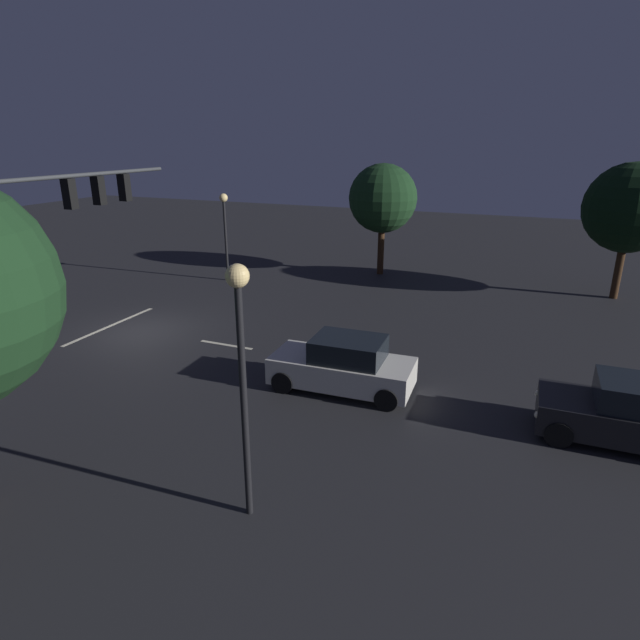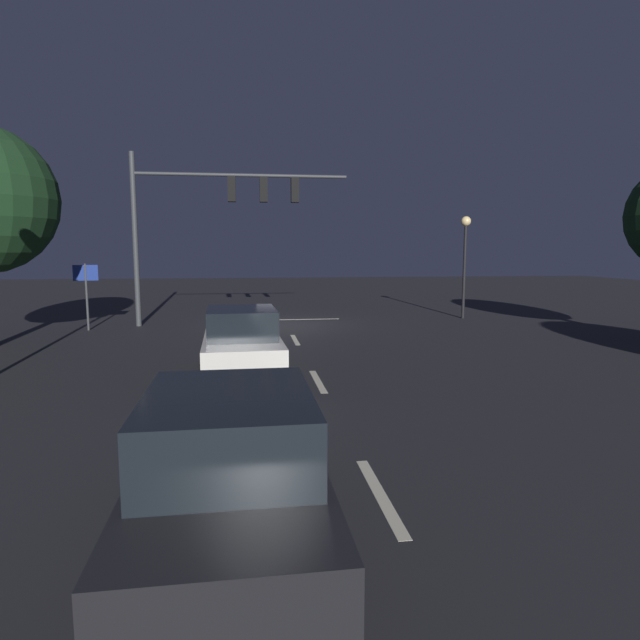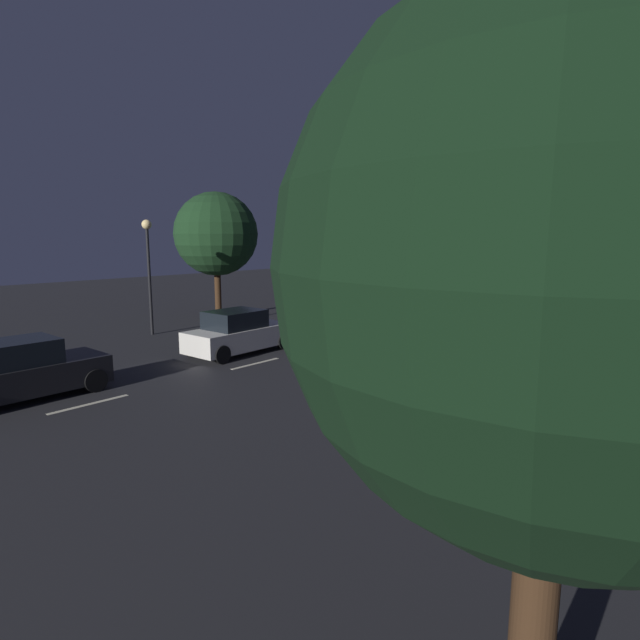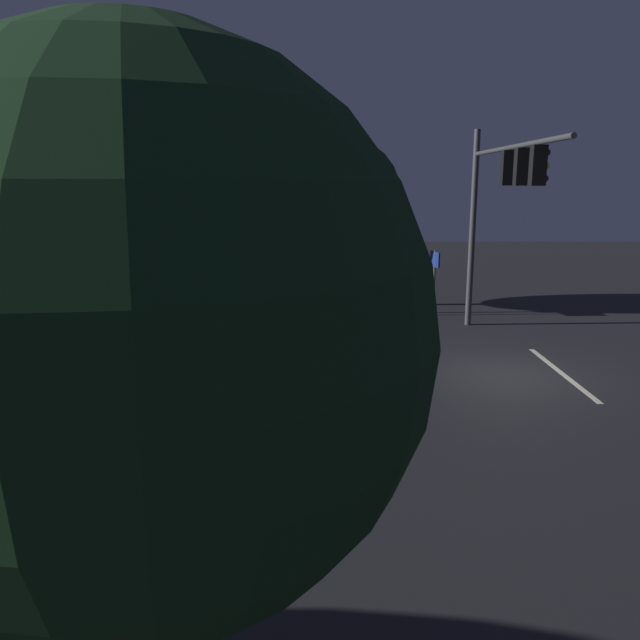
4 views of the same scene
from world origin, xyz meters
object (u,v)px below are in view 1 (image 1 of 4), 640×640
Objects in this scene: street_lamp_left_kerb at (225,220)px; car_distant at (632,415)px; tree_left_near at (630,208)px; car_approaching at (343,365)px; tree_left_far at (383,199)px; street_lamp_right_kerb at (241,349)px; traffic_signal_assembly at (54,217)px.

car_distant is at bearing 60.95° from street_lamp_left_kerb.
tree_left_near reaches higher than street_lamp_left_kerb.
car_approaching and car_distant have the same top height.
tree_left_far reaches higher than car_distant.
street_lamp_right_kerb is at bearing 33.16° from street_lamp_left_kerb.
tree_left_near is (-20.22, 8.56, 0.61)m from street_lamp_right_kerb.
tree_left_far is (-0.31, -11.78, -0.09)m from tree_left_near.
traffic_signal_assembly is at bearing -83.16° from car_approaching.
car_approaching is at bearing -90.38° from car_distant.
traffic_signal_assembly is at bearing -22.86° from tree_left_far.
traffic_signal_assembly reaches higher than street_lamp_right_kerb.
traffic_signal_assembly is 1.99× the size of car_distant.
traffic_signal_assembly is 10.56m from car_approaching.
traffic_signal_assembly reaches higher than car_approaching.
car_distant is 14.68m from tree_left_near.
car_distant is 0.69× the size of tree_left_near.
tree_left_near is at bearing 129.84° from traffic_signal_assembly.
tree_left_far is at bearing 157.14° from traffic_signal_assembly.
street_lamp_left_kerb is (-11.10, -0.63, -1.64)m from traffic_signal_assembly.
tree_left_far is at bearing 122.15° from street_lamp_left_kerb.
car_distant is 0.72× the size of tree_left_far.
car_approaching is at bearing -178.51° from street_lamp_right_kerb.
traffic_signal_assembly is 11.24m from street_lamp_left_kerb.
traffic_signal_assembly is 1.90× the size of street_lamp_left_kerb.
car_distant is (0.05, 7.70, 0.00)m from car_approaching.
traffic_signal_assembly is at bearing 3.23° from street_lamp_left_kerb.
street_lamp_right_kerb reaches higher than street_lamp_left_kerb.
car_approaching is 0.84× the size of street_lamp_right_kerb.
tree_left_near is (-14.22, 1.01, 3.48)m from car_distant.
street_lamp_right_kerb is (6.04, 0.16, 2.87)m from car_approaching.
street_lamp_left_kerb is at bearing -176.77° from traffic_signal_assembly.
traffic_signal_assembly is 16.99m from tree_left_far.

